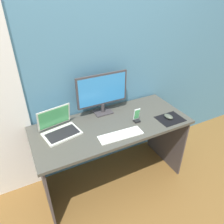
# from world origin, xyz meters

# --- Properties ---
(ground_plane) EXTENTS (8.00, 8.00, 0.00)m
(ground_plane) POSITION_xyz_m (0.00, 0.00, 0.00)
(ground_plane) COLOR brown
(wall_back) EXTENTS (6.00, 0.04, 2.50)m
(wall_back) POSITION_xyz_m (0.00, 0.37, 1.25)
(wall_back) COLOR teal
(wall_back) RESTS_ON ground_plane
(desk) EXTENTS (1.49, 0.64, 0.74)m
(desk) POSITION_xyz_m (0.00, 0.00, 0.59)
(desk) COLOR #47453D
(desk) RESTS_ON ground_plane
(monitor) EXTENTS (0.53, 0.14, 0.42)m
(monitor) POSITION_xyz_m (0.01, 0.22, 0.98)
(monitor) COLOR #3D393B
(monitor) RESTS_ON desk
(laptop) EXTENTS (0.35, 0.31, 0.22)m
(laptop) POSITION_xyz_m (-0.47, 0.09, 0.79)
(laptop) COLOR silver
(laptop) RESTS_ON desk
(keyboard_external) EXTENTS (0.40, 0.14, 0.01)m
(keyboard_external) POSITION_xyz_m (-0.01, -0.20, 0.75)
(keyboard_external) COLOR white
(keyboard_external) RESTS_ON desk
(mousepad) EXTENTS (0.25, 0.20, 0.00)m
(mousepad) POSITION_xyz_m (0.55, -0.18, 0.74)
(mousepad) COLOR black
(mousepad) RESTS_ON desk
(mouse) EXTENTS (0.08, 0.11, 0.04)m
(mouse) POSITION_xyz_m (0.54, -0.17, 0.76)
(mouse) COLOR #4C5346
(mouse) RESTS_ON mousepad
(phone_in_dock) EXTENTS (0.06, 0.05, 0.14)m
(phone_in_dock) POSITION_xyz_m (0.23, -0.07, 0.79)
(phone_in_dock) COLOR black
(phone_in_dock) RESTS_ON desk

